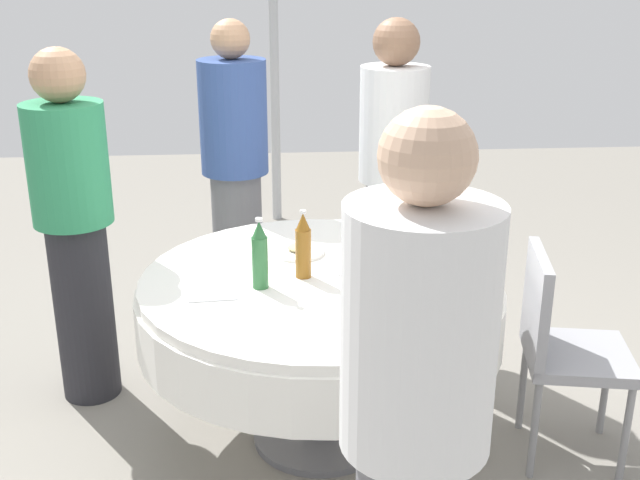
# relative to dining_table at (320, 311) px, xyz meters

# --- Properties ---
(ground_plane) EXTENTS (10.00, 10.00, 0.00)m
(ground_plane) POSITION_rel_dining_table_xyz_m (0.00, 0.00, -0.59)
(ground_plane) COLOR gray
(dining_table) EXTENTS (1.44, 1.44, 0.74)m
(dining_table) POSITION_rel_dining_table_xyz_m (0.00, 0.00, 0.00)
(dining_table) COLOR white
(dining_table) RESTS_ON ground_plane
(bottle_amber_west) EXTENTS (0.06, 0.06, 0.27)m
(bottle_amber_west) POSITION_rel_dining_table_xyz_m (-0.01, -0.06, 0.27)
(bottle_amber_west) COLOR #8C5619
(bottle_amber_west) RESTS_ON dining_table
(bottle_amber_mid) EXTENTS (0.07, 0.07, 0.29)m
(bottle_amber_mid) POSITION_rel_dining_table_xyz_m (-0.24, 0.34, 0.28)
(bottle_amber_mid) COLOR #8C5619
(bottle_amber_mid) RESTS_ON dining_table
(bottle_dark_green_east) EXTENTS (0.06, 0.06, 0.30)m
(bottle_dark_green_east) POSITION_rel_dining_table_xyz_m (-0.43, 0.47, 0.29)
(bottle_dark_green_east) COLOR #194728
(bottle_dark_green_east) RESTS_ON dining_table
(bottle_green_north) EXTENTS (0.06, 0.06, 0.28)m
(bottle_green_north) POSITION_rel_dining_table_xyz_m (0.08, -0.23, 0.28)
(bottle_green_north) COLOR #2D6B38
(bottle_green_north) RESTS_ON dining_table
(wine_glass_north) EXTENTS (0.06, 0.06, 0.14)m
(wine_glass_north) POSITION_rel_dining_table_xyz_m (-0.55, 0.19, 0.24)
(wine_glass_north) COLOR white
(wine_glass_north) RESTS_ON dining_table
(wine_glass_left) EXTENTS (0.06, 0.06, 0.13)m
(wine_glass_left) POSITION_rel_dining_table_xyz_m (0.55, 0.15, 0.24)
(wine_glass_left) COLOR white
(wine_glass_left) RESTS_ON dining_table
(plate_far) EXTENTS (0.22, 0.22, 0.04)m
(plate_far) POSITION_rel_dining_table_xyz_m (-0.26, -0.07, 0.16)
(plate_far) COLOR white
(plate_far) RESTS_ON dining_table
(plate_outer) EXTENTS (0.21, 0.21, 0.04)m
(plate_outer) POSITION_rel_dining_table_xyz_m (0.30, 0.38, 0.16)
(plate_outer) COLOR white
(plate_outer) RESTS_ON dining_table
(fork_mid) EXTENTS (0.14, 0.13, 0.00)m
(fork_mid) POSITION_rel_dining_table_xyz_m (-0.07, 0.14, 0.15)
(fork_mid) COLOR silver
(fork_mid) RESTS_ON dining_table
(knife_east) EXTENTS (0.03, 0.18, 0.00)m
(knife_east) POSITION_rel_dining_table_xyz_m (0.20, -0.41, 0.15)
(knife_east) COLOR silver
(knife_east) RESTS_ON dining_table
(person_west) EXTENTS (0.34, 0.34, 1.66)m
(person_west) POSITION_rel_dining_table_xyz_m (1.34, 0.12, 0.28)
(person_west) COLOR slate
(person_west) RESTS_ON ground_plane
(person_mid) EXTENTS (0.34, 0.34, 1.64)m
(person_mid) POSITION_rel_dining_table_xyz_m (-1.07, -0.36, 0.26)
(person_mid) COLOR slate
(person_mid) RESTS_ON ground_plane
(person_east) EXTENTS (0.34, 0.34, 1.65)m
(person_east) POSITION_rel_dining_table_xyz_m (-0.97, 0.44, 0.28)
(person_east) COLOR slate
(person_east) RESTS_ON ground_plane
(person_north) EXTENTS (0.34, 0.34, 1.58)m
(person_north) POSITION_rel_dining_table_xyz_m (-0.45, -1.03, 0.24)
(person_north) COLOR #26262B
(person_north) RESTS_ON ground_plane
(chair_south) EXTENTS (0.47, 0.47, 0.87)m
(chair_south) POSITION_rel_dining_table_xyz_m (0.17, 0.92, -0.07)
(chair_south) COLOR #99999E
(chair_south) RESTS_ON ground_plane
(tent_pole_main) EXTENTS (0.07, 0.07, 2.32)m
(tent_pole_main) POSITION_rel_dining_table_xyz_m (-2.92, -0.12, 0.57)
(tent_pole_main) COLOR #B2B5B7
(tent_pole_main) RESTS_ON ground_plane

